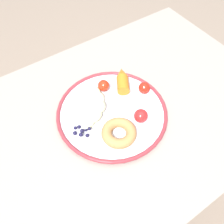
{
  "coord_description": "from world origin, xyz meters",
  "views": [
    {
      "loc": [
        0.3,
        0.35,
        1.35
      ],
      "look_at": [
        0.06,
        -0.01,
        0.75
      ],
      "focal_mm": 38.68,
      "sensor_mm": 36.0,
      "label": 1
    }
  ],
  "objects_px": {
    "plate": "(112,113)",
    "banana": "(98,107)",
    "carrot_orange": "(122,80)",
    "blueberry_pile": "(82,131)",
    "donut": "(119,133)",
    "tomato_mid": "(144,88)",
    "tomato_near": "(104,86)",
    "dining_table": "(127,125)",
    "tomato_far": "(141,116)"
  },
  "relations": [
    {
      "from": "plate",
      "to": "banana",
      "type": "height_order",
      "value": "banana"
    },
    {
      "from": "plate",
      "to": "banana",
      "type": "bearing_deg",
      "value": -48.23
    },
    {
      "from": "carrot_orange",
      "to": "blueberry_pile",
      "type": "height_order",
      "value": "carrot_orange"
    },
    {
      "from": "plate",
      "to": "banana",
      "type": "relative_size",
      "value": 2.51
    },
    {
      "from": "carrot_orange",
      "to": "donut",
      "type": "height_order",
      "value": "carrot_orange"
    },
    {
      "from": "plate",
      "to": "donut",
      "type": "bearing_deg",
      "value": 69.43
    },
    {
      "from": "plate",
      "to": "tomato_mid",
      "type": "distance_m",
      "value": 0.13
    },
    {
      "from": "plate",
      "to": "tomato_mid",
      "type": "bearing_deg",
      "value": -175.57
    },
    {
      "from": "tomato_near",
      "to": "donut",
      "type": "bearing_deg",
      "value": 71.18
    },
    {
      "from": "carrot_orange",
      "to": "tomato_near",
      "type": "distance_m",
      "value": 0.07
    },
    {
      "from": "plate",
      "to": "donut",
      "type": "xyz_separation_m",
      "value": [
        0.03,
        0.08,
        0.02
      ]
    },
    {
      "from": "dining_table",
      "to": "tomato_mid",
      "type": "xyz_separation_m",
      "value": [
        -0.07,
        -0.02,
        0.14
      ]
    },
    {
      "from": "dining_table",
      "to": "donut",
      "type": "height_order",
      "value": "donut"
    },
    {
      "from": "plate",
      "to": "tomato_near",
      "type": "bearing_deg",
      "value": -107.26
    },
    {
      "from": "banana",
      "to": "blueberry_pile",
      "type": "xyz_separation_m",
      "value": [
        0.08,
        0.05,
        -0.0
      ]
    },
    {
      "from": "dining_table",
      "to": "banana",
      "type": "distance_m",
      "value": 0.17
    },
    {
      "from": "dining_table",
      "to": "tomato_mid",
      "type": "bearing_deg",
      "value": -167.76
    },
    {
      "from": "banana",
      "to": "tomato_mid",
      "type": "xyz_separation_m",
      "value": [
        -0.16,
        0.02,
        0.01
      ]
    },
    {
      "from": "dining_table",
      "to": "tomato_far",
      "type": "distance_m",
      "value": 0.16
    },
    {
      "from": "tomato_near",
      "to": "tomato_far",
      "type": "height_order",
      "value": "tomato_far"
    },
    {
      "from": "tomato_near",
      "to": "tomato_mid",
      "type": "distance_m",
      "value": 0.13
    },
    {
      "from": "carrot_orange",
      "to": "blueberry_pile",
      "type": "relative_size",
      "value": 2.07
    },
    {
      "from": "plate",
      "to": "donut",
      "type": "relative_size",
      "value": 3.41
    },
    {
      "from": "donut",
      "to": "tomato_mid",
      "type": "xyz_separation_m",
      "value": [
        -0.16,
        -0.09,
        0.0
      ]
    },
    {
      "from": "dining_table",
      "to": "plate",
      "type": "xyz_separation_m",
      "value": [
        0.06,
        -0.01,
        0.12
      ]
    },
    {
      "from": "banana",
      "to": "tomato_far",
      "type": "relative_size",
      "value": 3.3
    },
    {
      "from": "donut",
      "to": "tomato_mid",
      "type": "bearing_deg",
      "value": -150.97
    },
    {
      "from": "blueberry_pile",
      "to": "tomato_mid",
      "type": "bearing_deg",
      "value": -174.65
    },
    {
      "from": "banana",
      "to": "dining_table",
      "type": "bearing_deg",
      "value": 156.58
    },
    {
      "from": "plate",
      "to": "tomato_near",
      "type": "distance_m",
      "value": 0.1
    },
    {
      "from": "tomato_mid",
      "to": "tomato_far",
      "type": "relative_size",
      "value": 0.91
    },
    {
      "from": "plate",
      "to": "blueberry_pile",
      "type": "distance_m",
      "value": 0.11
    },
    {
      "from": "banana",
      "to": "tomato_mid",
      "type": "bearing_deg",
      "value": 171.93
    },
    {
      "from": "plate",
      "to": "tomato_far",
      "type": "height_order",
      "value": "tomato_far"
    },
    {
      "from": "dining_table",
      "to": "tomato_near",
      "type": "height_order",
      "value": "tomato_near"
    },
    {
      "from": "donut",
      "to": "tomato_far",
      "type": "height_order",
      "value": "tomato_far"
    },
    {
      "from": "banana",
      "to": "blueberry_pile",
      "type": "distance_m",
      "value": 0.1
    },
    {
      "from": "tomato_far",
      "to": "donut",
      "type": "bearing_deg",
      "value": 5.68
    },
    {
      "from": "blueberry_pile",
      "to": "tomato_far",
      "type": "xyz_separation_m",
      "value": [
        -0.17,
        0.06,
        0.01
      ]
    },
    {
      "from": "plate",
      "to": "carrot_orange",
      "type": "distance_m",
      "value": 0.12
    },
    {
      "from": "banana",
      "to": "donut",
      "type": "relative_size",
      "value": 1.36
    },
    {
      "from": "carrot_orange",
      "to": "tomato_far",
      "type": "height_order",
      "value": "tomato_far"
    },
    {
      "from": "dining_table",
      "to": "banana",
      "type": "height_order",
      "value": "banana"
    },
    {
      "from": "tomato_mid",
      "to": "tomato_far",
      "type": "distance_m",
      "value": 0.11
    },
    {
      "from": "donut",
      "to": "tomato_near",
      "type": "bearing_deg",
      "value": -108.82
    },
    {
      "from": "donut",
      "to": "blueberry_pile",
      "type": "distance_m",
      "value": 0.11
    },
    {
      "from": "tomato_near",
      "to": "dining_table",
      "type": "bearing_deg",
      "value": 107.76
    },
    {
      "from": "plate",
      "to": "dining_table",
      "type": "bearing_deg",
      "value": 174.73
    },
    {
      "from": "plate",
      "to": "tomato_far",
      "type": "relative_size",
      "value": 8.27
    },
    {
      "from": "tomato_near",
      "to": "tomato_mid",
      "type": "bearing_deg",
      "value": 141.82
    }
  ]
}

